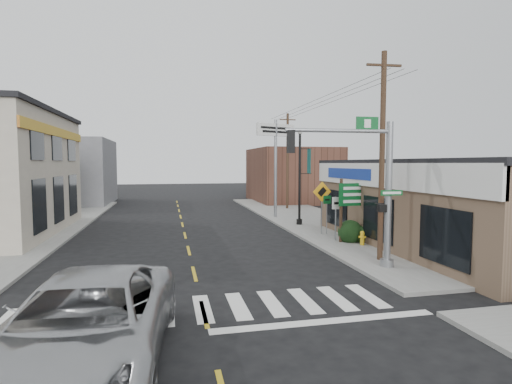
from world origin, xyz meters
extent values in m
plane|color=black|center=(0.00, 0.00, 0.00)|extent=(140.00, 140.00, 0.00)
cube|color=slate|center=(9.00, 13.00, 0.07)|extent=(6.00, 38.00, 0.13)
cube|color=slate|center=(-9.00, 13.00, 0.07)|extent=(6.00, 38.00, 0.13)
cube|color=gold|center=(0.00, 8.00, 0.01)|extent=(0.12, 56.00, 0.01)
cube|color=silver|center=(0.00, 0.40, 0.01)|extent=(11.00, 2.20, 0.01)
cube|color=brown|center=(14.50, 6.00, 2.00)|extent=(12.00, 14.00, 4.00)
cube|color=#533226|center=(12.00, 30.00, 2.80)|extent=(8.00, 10.00, 5.60)
cube|color=slate|center=(-11.00, 32.00, 3.20)|extent=(9.00, 10.00, 6.40)
imported|color=#A5A6A9|center=(-2.48, -2.48, 0.91)|extent=(3.56, 6.79, 1.82)
cylinder|color=gray|center=(7.20, 3.00, 2.86)|extent=(0.25, 0.25, 5.46)
cylinder|color=gray|center=(5.20, 3.00, 5.22)|extent=(4.00, 0.15, 0.15)
cube|color=black|center=(3.40, 3.00, 4.81)|extent=(0.25, 0.20, 0.82)
cube|color=#0C4E20|center=(7.20, 2.78, 2.95)|extent=(0.86, 0.04, 0.20)
cube|color=#0C4E20|center=(6.29, 3.00, 5.50)|extent=(0.86, 0.05, 0.50)
cube|color=black|center=(6.95, 2.95, 2.36)|extent=(0.29, 0.24, 0.29)
cube|color=#432E1F|center=(7.47, 7.76, 1.71)|extent=(0.11, 0.11, 3.15)
cube|color=#432E1F|center=(8.93, 7.76, 1.71)|extent=(0.11, 0.11, 3.15)
cube|color=#084A1D|center=(8.20, 7.70, 2.50)|extent=(1.80, 0.05, 1.13)
cylinder|color=gold|center=(8.17, 6.83, 0.40)|extent=(0.20, 0.20, 0.55)
sphere|color=gold|center=(8.17, 6.83, 0.71)|extent=(0.22, 0.22, 0.22)
cylinder|color=gray|center=(7.40, 10.13, 1.46)|extent=(0.06, 0.06, 2.67)
cube|color=orange|center=(7.40, 10.10, 2.48)|extent=(1.13, 0.03, 1.13)
cylinder|color=black|center=(7.31, 13.67, 3.05)|extent=(0.16, 0.16, 5.84)
sphere|color=silver|center=(7.31, 13.67, 6.03)|extent=(0.31, 0.31, 0.31)
cube|color=#114C46|center=(7.93, 13.67, 4.18)|extent=(0.02, 0.62, 1.57)
cylinder|color=gray|center=(6.77, 17.53, 3.67)|extent=(0.21, 0.21, 7.07)
cube|color=silver|center=(6.77, 17.53, 6.45)|extent=(3.33, 0.18, 0.88)
cylinder|color=black|center=(10.18, 3.98, 1.60)|extent=(0.18, 0.18, 2.94)
ellipsoid|color=#203217|center=(10.01, 4.17, 0.56)|extent=(1.14, 1.14, 0.85)
ellipsoid|color=#1B3214|center=(8.00, 7.78, 0.59)|extent=(1.24, 1.24, 0.93)
cylinder|color=#4D3C28|center=(7.50, 4.04, 4.29)|extent=(0.22, 0.22, 8.31)
cube|color=#4D3C28|center=(7.50, 4.04, 7.90)|extent=(1.45, 0.09, 0.09)
cylinder|color=#443623|center=(9.23, 22.63, 4.22)|extent=(0.21, 0.21, 8.18)
cube|color=#443623|center=(9.23, 22.63, 7.78)|extent=(1.42, 0.09, 0.09)
camera|label=1|loc=(-0.89, -10.51, 4.04)|focal=28.00mm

